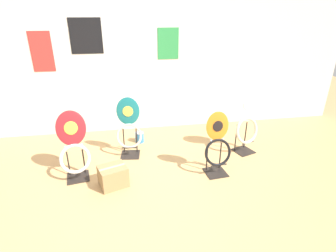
{
  "coord_description": "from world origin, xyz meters",
  "views": [
    {
      "loc": [
        -0.12,
        -2.47,
        2.02
      ],
      "look_at": [
        0.45,
        0.86,
        0.55
      ],
      "focal_mm": 28.0,
      "sensor_mm": 36.0,
      "label": 1
    }
  ],
  "objects_px": {
    "toilet_seat_display_white_plain": "(247,124)",
    "storage_box": "(113,176)",
    "toilet_seat_display_teal_sax": "(129,129)",
    "toilet_seat_display_crimson_swirl": "(74,151)",
    "toilet_seat_display_orange_sun": "(217,146)",
    "paint_can": "(140,137)"
  },
  "relations": [
    {
      "from": "toilet_seat_display_white_plain",
      "to": "storage_box",
      "type": "bearing_deg",
      "value": -164.59
    },
    {
      "from": "toilet_seat_display_teal_sax",
      "to": "toilet_seat_display_crimson_swirl",
      "type": "relative_size",
      "value": 1.04
    },
    {
      "from": "paint_can",
      "to": "storage_box",
      "type": "distance_m",
      "value": 1.22
    },
    {
      "from": "toilet_seat_display_orange_sun",
      "to": "storage_box",
      "type": "bearing_deg",
      "value": -177.93
    },
    {
      "from": "paint_can",
      "to": "storage_box",
      "type": "height_order",
      "value": "storage_box"
    },
    {
      "from": "toilet_seat_display_teal_sax",
      "to": "toilet_seat_display_orange_sun",
      "type": "relative_size",
      "value": 1.05
    },
    {
      "from": "paint_can",
      "to": "toilet_seat_display_crimson_swirl",
      "type": "bearing_deg",
      "value": -135.51
    },
    {
      "from": "toilet_seat_display_crimson_swirl",
      "to": "storage_box",
      "type": "bearing_deg",
      "value": -30.38
    },
    {
      "from": "toilet_seat_display_orange_sun",
      "to": "toilet_seat_display_white_plain",
      "type": "distance_m",
      "value": 0.81
    },
    {
      "from": "toilet_seat_display_crimson_swirl",
      "to": "toilet_seat_display_white_plain",
      "type": "relative_size",
      "value": 0.88
    },
    {
      "from": "toilet_seat_display_orange_sun",
      "to": "toilet_seat_display_white_plain",
      "type": "bearing_deg",
      "value": 38.36
    },
    {
      "from": "toilet_seat_display_crimson_swirl",
      "to": "storage_box",
      "type": "height_order",
      "value": "toilet_seat_display_crimson_swirl"
    },
    {
      "from": "toilet_seat_display_orange_sun",
      "to": "paint_can",
      "type": "distance_m",
      "value": 1.49
    },
    {
      "from": "storage_box",
      "to": "toilet_seat_display_white_plain",
      "type": "bearing_deg",
      "value": 15.41
    },
    {
      "from": "toilet_seat_display_teal_sax",
      "to": "toilet_seat_display_orange_sun",
      "type": "bearing_deg",
      "value": -31.38
    },
    {
      "from": "toilet_seat_display_white_plain",
      "to": "storage_box",
      "type": "height_order",
      "value": "toilet_seat_display_white_plain"
    },
    {
      "from": "toilet_seat_display_crimson_swirl",
      "to": "toilet_seat_display_orange_sun",
      "type": "xyz_separation_m",
      "value": [
        1.84,
        -0.23,
        0.02
      ]
    },
    {
      "from": "toilet_seat_display_white_plain",
      "to": "toilet_seat_display_crimson_swirl",
      "type": "bearing_deg",
      "value": -173.73
    },
    {
      "from": "toilet_seat_display_orange_sun",
      "to": "storage_box",
      "type": "relative_size",
      "value": 2.16
    },
    {
      "from": "paint_can",
      "to": "toilet_seat_display_white_plain",
      "type": "bearing_deg",
      "value": -20.69
    },
    {
      "from": "toilet_seat_display_white_plain",
      "to": "paint_can",
      "type": "xyz_separation_m",
      "value": [
        -1.59,
        0.6,
        -0.38
      ]
    },
    {
      "from": "toilet_seat_display_teal_sax",
      "to": "toilet_seat_display_orange_sun",
      "type": "xyz_separation_m",
      "value": [
        1.13,
        -0.69,
        -0.03
      ]
    }
  ]
}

